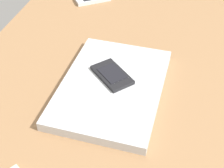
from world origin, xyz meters
TOP-DOWN VIEW (x-y plane):
  - desk_surface at (0.00, 0.00)cm, footprint 120.00×80.00cm
  - laptop_closed at (-4.62, 2.84)cm, footprint 31.79×22.91cm
  - cell_phone_on_laptop at (-2.30, 3.44)cm, footprint 11.07×11.31cm

SIDE VIEW (x-z plane):
  - desk_surface at x=0.00cm, z-range 0.00..3.00cm
  - laptop_closed at x=-4.62cm, z-range 3.00..5.24cm
  - cell_phone_on_laptop at x=-2.30cm, z-range 5.21..6.23cm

